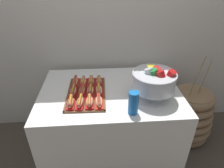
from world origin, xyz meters
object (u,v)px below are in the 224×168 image
Objects in this scene: buffet_table at (110,120)px; hot_dog_4 at (73,91)px; punch_bowl at (154,80)px; floor_vase at (188,115)px; hot_dog_3 at (99,101)px; serving_tray at (86,94)px; hot_dog_9 at (83,82)px; hot_dog_1 at (80,102)px; donut at (140,77)px; hot_dog_8 at (75,81)px; hot_dog_11 at (99,81)px; hot_dog_2 at (90,102)px; cup_stack at (133,103)px; hot_dog_7 at (99,90)px; hot_dog_10 at (91,81)px; hot_dog_5 at (82,91)px; hot_dog_6 at (90,90)px; hot_dog_0 at (71,102)px.

hot_dog_4 reaches higher than buffet_table.
punch_bowl is (0.68, -0.08, 0.12)m from hot_dog_4.
hot_dog_3 is (-1.01, -0.38, 0.52)m from floor_vase.
serving_tray is 0.17m from hot_dog_9.
hot_dog_1 is 0.70m from donut.
hot_dog_11 is (0.22, -0.00, -0.00)m from hot_dog_8.
buffet_table is at bearing -24.88° from hot_dog_9.
hot_dog_11 is at bearing -177.24° from floor_vase.
hot_dog_2 reaches higher than hot_dog_9.
serving_tray is at bearing -154.77° from donut.
hot_dog_4 is 0.99× the size of cup_stack.
hot_dog_1 is 0.22m from hot_dog_7.
buffet_table is 7.70× the size of hot_dog_10.
hot_dog_8 is at bearing 136.27° from cup_stack.
hot_dog_1 is 0.34m from hot_dog_10.
floor_vase reaches higher than hot_dog_11.
floor_vase reaches higher than donut.
floor_vase reaches higher than hot_dog_5.
hot_dog_11 is at bearing 64.29° from hot_dog_6.
hot_dog_2 is 1.01× the size of hot_dog_6.
hot_dog_2 reaches higher than hot_dog_5.
hot_dog_7 is (0.23, 0.16, -0.00)m from hot_dog_0.
cup_stack reaches higher than hot_dog_2.
hot_dog_1 is at bearing 163.30° from cup_stack.
hot_dog_10 is (0.04, 0.16, 0.03)m from serving_tray.
hot_dog_7 is at bearing 170.46° from punch_bowl.
hot_dog_11 is at bearing 34.99° from hot_dog_4.
serving_tray is (-1.12, -0.21, 0.49)m from floor_vase.
buffet_table is at bearing 64.77° from hot_dog_3.
hot_dog_10 is 0.60m from punch_bowl.
floor_vase is 6.08× the size of hot_dog_0.
hot_dog_1 is 1.39× the size of donut.
punch_bowl reaches higher than serving_tray.
cup_stack reaches higher than hot_dog_9.
floor_vase is 5.70× the size of hot_dog_1.
hot_dog_4 is (-0.11, 0.00, 0.03)m from serving_tray.
cup_stack is at bearing -48.28° from hot_dog_7.
hot_dog_3 reaches higher than hot_dog_10.
hot_dog_6 is 0.45× the size of punch_bowl.
hot_dog_0 is 0.40m from hot_dog_11.
hot_dog_2 is 0.08m from hot_dog_3.
hot_dog_2 is 0.89× the size of hot_dog_4.
cup_stack reaches higher than hot_dog_8.
hot_dog_0 is 0.76m from donut.
hot_dog_10 reaches higher than donut.
hot_dog_9 is at bearing 64.29° from hot_dog_4.
hot_dog_9 is at bearing 131.46° from cup_stack.
hot_dog_0 reaches higher than hot_dog_11.
hot_dog_0 reaches higher than hot_dog_1.
hot_dog_2 is 1.07× the size of hot_dog_11.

